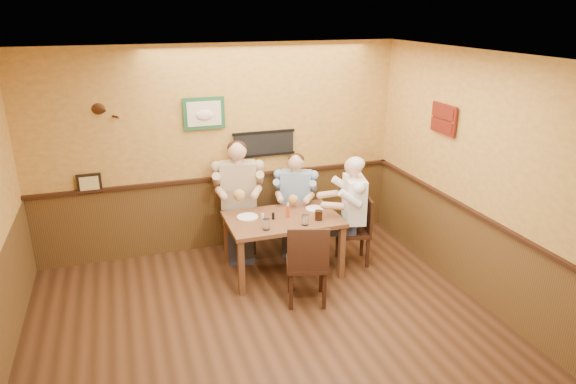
# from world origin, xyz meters

# --- Properties ---
(room) EXTENTS (5.02, 5.03, 2.81)m
(room) POSITION_xyz_m (0.13, 0.17, 1.69)
(room) COLOR #361E10
(room) RESTS_ON ground
(dining_table) EXTENTS (1.40, 0.90, 0.75)m
(dining_table) POSITION_xyz_m (0.55, 1.47, 0.66)
(dining_table) COLOR brown
(dining_table) RESTS_ON ground
(chair_back_left) EXTENTS (0.54, 0.54, 0.99)m
(chair_back_left) POSITION_xyz_m (0.18, 2.27, 0.49)
(chair_back_left) COLOR #341B10
(chair_back_left) RESTS_ON ground
(chair_back_right) EXTENTS (0.52, 0.52, 0.85)m
(chair_back_right) POSITION_xyz_m (0.96, 2.15, 0.43)
(chair_back_right) COLOR #341B10
(chair_back_right) RESTS_ON ground
(chair_right_end) EXTENTS (0.51, 0.51, 0.91)m
(chair_right_end) POSITION_xyz_m (1.51, 1.43, 0.46)
(chair_right_end) COLOR #341B10
(chair_right_end) RESTS_ON ground
(chair_near_side) EXTENTS (0.57, 0.57, 0.99)m
(chair_near_side) POSITION_xyz_m (0.59, 0.72, 0.50)
(chair_near_side) COLOR #341B10
(chair_near_side) RESTS_ON ground
(diner_tan_shirt) EXTENTS (0.77, 0.77, 1.41)m
(diner_tan_shirt) POSITION_xyz_m (0.18, 2.27, 0.71)
(diner_tan_shirt) COLOR #D1B58F
(diner_tan_shirt) RESTS_ON ground
(diner_blue_polo) EXTENTS (0.75, 0.75, 1.22)m
(diner_blue_polo) POSITION_xyz_m (0.96, 2.15, 0.61)
(diner_blue_polo) COLOR #82A0C4
(diner_blue_polo) RESTS_ON ground
(diner_white_elder) EXTENTS (0.73, 0.73, 1.31)m
(diner_white_elder) POSITION_xyz_m (1.51, 1.43, 0.65)
(diner_white_elder) COLOR white
(diner_white_elder) RESTS_ON ground
(water_glass_left) EXTENTS (0.12, 0.12, 0.13)m
(water_glass_left) POSITION_xyz_m (0.25, 1.18, 0.82)
(water_glass_left) COLOR white
(water_glass_left) RESTS_ON dining_table
(water_glass_mid) EXTENTS (0.09, 0.09, 0.13)m
(water_glass_mid) POSITION_xyz_m (0.73, 1.16, 0.82)
(water_glass_mid) COLOR white
(water_glass_mid) RESTS_ON dining_table
(cola_tumbler) EXTENTS (0.10, 0.10, 0.12)m
(cola_tumbler) POSITION_xyz_m (0.95, 1.26, 0.81)
(cola_tumbler) COLOR black
(cola_tumbler) RESTS_ON dining_table
(hot_sauce_bottle) EXTENTS (0.04, 0.04, 0.17)m
(hot_sauce_bottle) POSITION_xyz_m (0.62, 1.46, 0.84)
(hot_sauce_bottle) COLOR red
(hot_sauce_bottle) RESTS_ON dining_table
(salt_shaker) EXTENTS (0.03, 0.03, 0.08)m
(salt_shaker) POSITION_xyz_m (0.29, 1.48, 0.79)
(salt_shaker) COLOR white
(salt_shaker) RESTS_ON dining_table
(pepper_shaker) EXTENTS (0.04, 0.04, 0.08)m
(pepper_shaker) POSITION_xyz_m (0.42, 1.46, 0.79)
(pepper_shaker) COLOR black
(pepper_shaker) RESTS_ON dining_table
(plate_far_left) EXTENTS (0.32, 0.32, 0.02)m
(plate_far_left) POSITION_xyz_m (0.13, 1.61, 0.76)
(plate_far_left) COLOR white
(plate_far_left) RESTS_ON dining_table
(plate_far_right) EXTENTS (0.27, 0.27, 0.02)m
(plate_far_right) POSITION_xyz_m (1.03, 1.61, 0.76)
(plate_far_right) COLOR white
(plate_far_right) RESTS_ON dining_table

